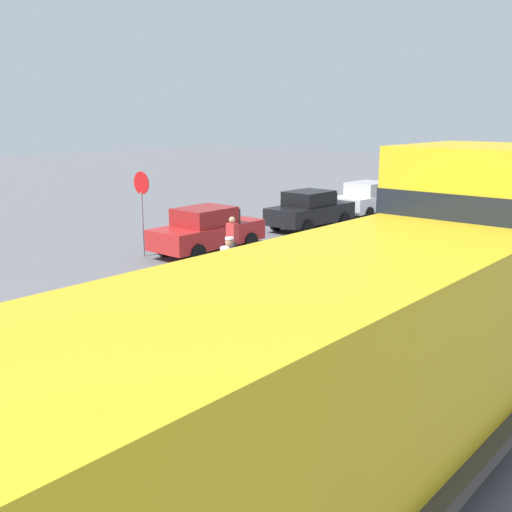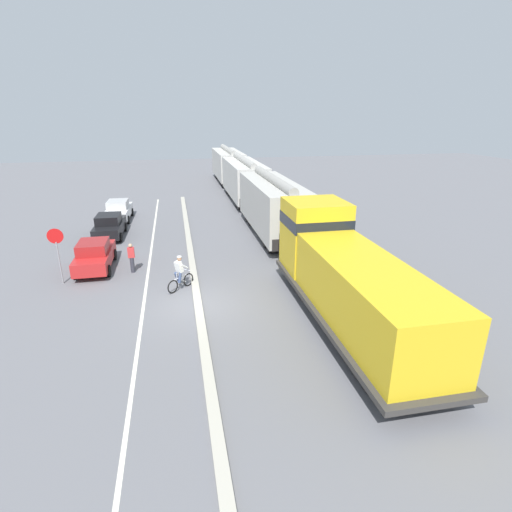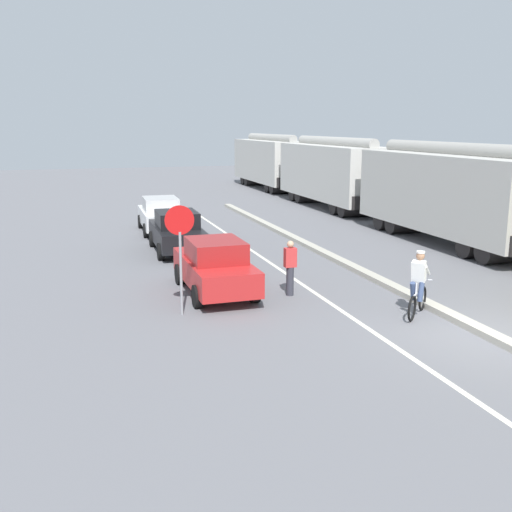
{
  "view_description": "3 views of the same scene",
  "coord_description": "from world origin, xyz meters",
  "px_view_note": "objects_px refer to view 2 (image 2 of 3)",
  "views": [
    {
      "loc": [
        9.46,
        -8.75,
        4.67
      ],
      "look_at": [
        -1.03,
        3.3,
        0.93
      ],
      "focal_mm": 42.0,
      "sensor_mm": 36.0,
      "label": 1
    },
    {
      "loc": [
        -0.64,
        -16.32,
        8.18
      ],
      "look_at": [
        2.94,
        1.36,
        1.65
      ],
      "focal_mm": 28.0,
      "sensor_mm": 36.0,
      "label": 2
    },
    {
      "loc": [
        -9.16,
        -11.11,
        4.87
      ],
      "look_at": [
        -3.56,
        6.77,
        0.75
      ],
      "focal_mm": 42.0,
      "sensor_mm": 36.0,
      "label": 3
    }
  ],
  "objects_px": {
    "hopper_car_middle": "(244,179)",
    "stop_sign": "(57,245)",
    "parked_car_white": "(119,210)",
    "locomotive": "(343,276)",
    "parked_car_black": "(110,226)",
    "cyclist": "(180,274)",
    "hopper_car_lead": "(273,206)",
    "parked_car_red": "(95,255)",
    "pedestrian_by_cars": "(132,257)",
    "hopper_car_trailing": "(228,165)"
  },
  "relations": [
    {
      "from": "hopper_car_middle",
      "to": "stop_sign",
      "type": "height_order",
      "value": "hopper_car_middle"
    },
    {
      "from": "parked_car_white",
      "to": "hopper_car_middle",
      "type": "bearing_deg",
      "value": 25.62
    },
    {
      "from": "locomotive",
      "to": "parked_car_black",
      "type": "relative_size",
      "value": 2.74
    },
    {
      "from": "parked_car_white",
      "to": "cyclist",
      "type": "distance_m",
      "value": 15.14
    },
    {
      "from": "parked_car_black",
      "to": "parked_car_white",
      "type": "height_order",
      "value": "same"
    },
    {
      "from": "hopper_car_lead",
      "to": "parked_car_red",
      "type": "distance_m",
      "value": 12.05
    },
    {
      "from": "parked_car_white",
      "to": "hopper_car_lead",
      "type": "bearing_deg",
      "value": -29.56
    },
    {
      "from": "parked_car_white",
      "to": "pedestrian_by_cars",
      "type": "xyz_separation_m",
      "value": [
        2.0,
        -11.68,
        0.03
      ]
    },
    {
      "from": "hopper_car_lead",
      "to": "pedestrian_by_cars",
      "type": "height_order",
      "value": "hopper_car_lead"
    },
    {
      "from": "hopper_car_middle",
      "to": "pedestrian_by_cars",
      "type": "relative_size",
      "value": 6.54
    },
    {
      "from": "hopper_car_middle",
      "to": "parked_car_white",
      "type": "height_order",
      "value": "hopper_car_middle"
    },
    {
      "from": "locomotive",
      "to": "hopper_car_lead",
      "type": "bearing_deg",
      "value": 90.0
    },
    {
      "from": "parked_car_red",
      "to": "parked_car_black",
      "type": "relative_size",
      "value": 0.99
    },
    {
      "from": "locomotive",
      "to": "parked_car_red",
      "type": "bearing_deg",
      "value": 145.46
    },
    {
      "from": "hopper_car_middle",
      "to": "parked_car_red",
      "type": "height_order",
      "value": "hopper_car_middle"
    },
    {
      "from": "parked_car_red",
      "to": "pedestrian_by_cars",
      "type": "distance_m",
      "value": 2.21
    },
    {
      "from": "parked_car_black",
      "to": "parked_car_white",
      "type": "distance_m",
      "value": 4.67
    },
    {
      "from": "cyclist",
      "to": "stop_sign",
      "type": "bearing_deg",
      "value": 161.67
    },
    {
      "from": "locomotive",
      "to": "hopper_car_trailing",
      "type": "height_order",
      "value": "locomotive"
    },
    {
      "from": "hopper_car_middle",
      "to": "cyclist",
      "type": "bearing_deg",
      "value": -108.46
    },
    {
      "from": "parked_car_red",
      "to": "parked_car_white",
      "type": "bearing_deg",
      "value": 89.88
    },
    {
      "from": "pedestrian_by_cars",
      "to": "parked_car_black",
      "type": "bearing_deg",
      "value": 106.42
    },
    {
      "from": "parked_car_white",
      "to": "cyclist",
      "type": "height_order",
      "value": "cyclist"
    },
    {
      "from": "parked_car_red",
      "to": "pedestrian_by_cars",
      "type": "relative_size",
      "value": 2.6
    },
    {
      "from": "parked_car_red",
      "to": "cyclist",
      "type": "relative_size",
      "value": 2.46
    },
    {
      "from": "locomotive",
      "to": "pedestrian_by_cars",
      "type": "height_order",
      "value": "locomotive"
    },
    {
      "from": "hopper_car_middle",
      "to": "cyclist",
      "type": "relative_size",
      "value": 6.18
    },
    {
      "from": "parked_car_white",
      "to": "hopper_car_trailing",
      "type": "bearing_deg",
      "value": 56.76
    },
    {
      "from": "parked_car_black",
      "to": "cyclist",
      "type": "distance_m",
      "value": 10.8
    },
    {
      "from": "parked_car_white",
      "to": "cyclist",
      "type": "relative_size",
      "value": 2.47
    },
    {
      "from": "hopper_car_trailing",
      "to": "stop_sign",
      "type": "distance_m",
      "value": 31.96
    },
    {
      "from": "hopper_car_lead",
      "to": "parked_car_black",
      "type": "relative_size",
      "value": 2.5
    },
    {
      "from": "hopper_car_middle",
      "to": "stop_sign",
      "type": "relative_size",
      "value": 3.68
    },
    {
      "from": "locomotive",
      "to": "parked_car_black",
      "type": "xyz_separation_m",
      "value": [
        -11.15,
        13.77,
        -0.98
      ]
    },
    {
      "from": "hopper_car_trailing",
      "to": "pedestrian_by_cars",
      "type": "bearing_deg",
      "value": -107.62
    },
    {
      "from": "hopper_car_lead",
      "to": "pedestrian_by_cars",
      "type": "relative_size",
      "value": 6.54
    },
    {
      "from": "hopper_car_trailing",
      "to": "cyclist",
      "type": "distance_m",
      "value": 32.09
    },
    {
      "from": "hopper_car_lead",
      "to": "parked_car_white",
      "type": "relative_size",
      "value": 2.5
    },
    {
      "from": "parked_car_red",
      "to": "cyclist",
      "type": "distance_m",
      "value": 5.81
    },
    {
      "from": "locomotive",
      "to": "hopper_car_lead",
      "type": "xyz_separation_m",
      "value": [
        0.0,
        12.16,
        0.28
      ]
    },
    {
      "from": "hopper_car_lead",
      "to": "cyclist",
      "type": "height_order",
      "value": "hopper_car_lead"
    },
    {
      "from": "parked_car_red",
      "to": "hopper_car_middle",
      "type": "bearing_deg",
      "value": 55.42
    },
    {
      "from": "locomotive",
      "to": "parked_car_red",
      "type": "xyz_separation_m",
      "value": [
        -11.11,
        7.65,
        -0.98
      ]
    },
    {
      "from": "hopper_car_trailing",
      "to": "hopper_car_lead",
      "type": "bearing_deg",
      "value": -90.0
    },
    {
      "from": "stop_sign",
      "to": "parked_car_black",
      "type": "bearing_deg",
      "value": 80.8
    },
    {
      "from": "cyclist",
      "to": "parked_car_red",
      "type": "bearing_deg",
      "value": 140.84
    },
    {
      "from": "hopper_car_lead",
      "to": "hopper_car_middle",
      "type": "height_order",
      "value": "same"
    },
    {
      "from": "hopper_car_trailing",
      "to": "pedestrian_by_cars",
      "type": "xyz_separation_m",
      "value": [
        -9.08,
        -28.59,
        -1.23
      ]
    },
    {
      "from": "pedestrian_by_cars",
      "to": "hopper_car_middle",
      "type": "bearing_deg",
      "value": 61.87
    },
    {
      "from": "hopper_car_middle",
      "to": "parked_car_black",
      "type": "xyz_separation_m",
      "value": [
        -11.15,
        -9.98,
        -1.26
      ]
    }
  ]
}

